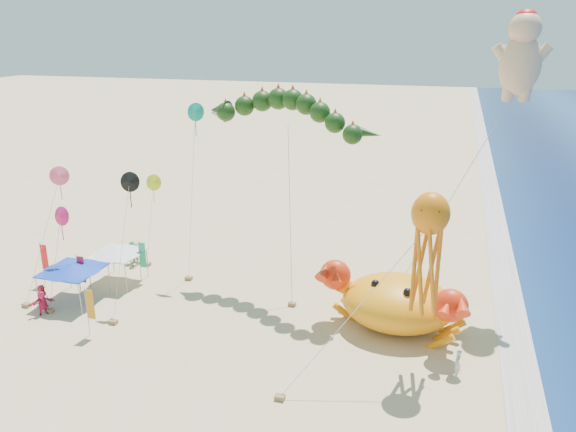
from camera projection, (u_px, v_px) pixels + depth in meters
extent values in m
plane|color=#D1B784|center=(310.00, 329.00, 34.54)|extent=(320.00, 320.00, 0.00)
plane|color=silver|center=(518.00, 360.00, 31.29)|extent=(320.00, 320.00, 0.00)
ellipsoid|color=orange|center=(397.00, 303.00, 34.34)|extent=(8.17, 7.40, 3.25)
sphere|color=red|center=(335.00, 283.00, 33.62)|extent=(1.93, 1.93, 1.93)
sphere|color=black|center=(379.00, 287.00, 33.12)|extent=(0.50, 0.50, 0.50)
sphere|color=red|center=(462.00, 299.00, 31.65)|extent=(1.93, 1.93, 1.93)
sphere|color=black|center=(415.00, 291.00, 32.57)|extent=(0.50, 0.50, 0.50)
cone|color=black|center=(210.00, 112.00, 38.31)|extent=(1.67, 1.23, 1.36)
cylinder|color=#B2B2B2|center=(290.00, 215.00, 37.18)|extent=(1.30, 3.25, 11.32)
cube|color=olive|center=(292.00, 304.00, 37.35)|extent=(0.50, 0.35, 0.25)
ellipsoid|color=#DEB087|center=(520.00, 65.00, 34.19)|extent=(2.47, 2.03, 3.63)
sphere|color=#DEB087|center=(525.00, 28.00, 33.32)|extent=(1.90, 1.90, 1.90)
ellipsoid|color=red|center=(527.00, 16.00, 33.21)|extent=(1.23, 1.23, 0.86)
cylinder|color=#B2B2B2|center=(450.00, 199.00, 36.22)|extent=(6.72, 3.43, 13.88)
cube|color=olive|center=(389.00, 301.00, 37.79)|extent=(0.50, 0.35, 0.25)
ellipsoid|color=orange|center=(431.00, 213.00, 27.89)|extent=(1.92, 1.73, 2.21)
cylinder|color=#B2B2B2|center=(355.00, 311.00, 27.99)|extent=(6.42, 4.97, 8.06)
cube|color=olive|center=(280.00, 397.00, 27.90)|extent=(0.50, 0.35, 0.25)
cylinder|color=gray|center=(38.00, 293.00, 36.76)|extent=(0.06, 0.06, 2.20)
cylinder|color=gray|center=(80.00, 299.00, 35.88)|extent=(0.06, 0.06, 2.20)
cylinder|color=gray|center=(69.00, 273.00, 39.73)|extent=(0.06, 0.06, 2.20)
cylinder|color=gray|center=(109.00, 279.00, 38.84)|extent=(0.06, 0.06, 2.20)
cube|color=#1434B0|center=(72.00, 270.00, 37.44)|extent=(3.50, 3.50, 0.08)
cone|color=#1434B0|center=(72.00, 267.00, 37.37)|extent=(3.85, 3.85, 0.45)
cylinder|color=gray|center=(89.00, 274.00, 39.67)|extent=(0.06, 0.06, 2.20)
cylinder|color=gray|center=(126.00, 279.00, 38.88)|extent=(0.06, 0.06, 2.20)
cylinder|color=gray|center=(113.00, 258.00, 42.32)|extent=(0.06, 0.06, 2.20)
cylinder|color=gray|center=(147.00, 263.00, 41.53)|extent=(0.06, 0.06, 2.20)
cube|color=silver|center=(118.00, 253.00, 40.24)|extent=(3.16, 3.16, 0.08)
cone|color=silver|center=(117.00, 250.00, 40.16)|extent=(3.48, 3.48, 0.45)
cylinder|color=gray|center=(87.00, 311.00, 33.33)|extent=(0.05, 0.05, 3.20)
cube|color=orange|center=(90.00, 304.00, 33.09)|extent=(0.50, 0.04, 1.90)
cylinder|color=gray|center=(79.00, 276.00, 38.13)|extent=(0.05, 0.05, 3.20)
cube|color=#BF1738|center=(81.00, 269.00, 37.89)|extent=(0.50, 0.04, 1.90)
cylinder|color=gray|center=(42.00, 263.00, 40.17)|extent=(0.05, 0.05, 3.20)
cube|color=red|center=(45.00, 257.00, 39.93)|extent=(0.50, 0.04, 1.90)
cylinder|color=gray|center=(140.00, 261.00, 40.55)|extent=(0.05, 0.05, 3.20)
cube|color=#1CA970|center=(143.00, 255.00, 40.31)|extent=(0.50, 0.04, 1.90)
imported|color=#D42156|center=(42.00, 303.00, 36.05)|extent=(1.37, 1.43, 1.62)
imported|color=red|center=(42.00, 296.00, 37.01)|extent=(0.54, 0.79, 1.58)
imported|color=beige|center=(137.00, 254.00, 43.54)|extent=(1.06, 1.12, 1.82)
imported|color=#246D27|center=(133.00, 252.00, 44.09)|extent=(1.14, 1.29, 1.74)
imported|color=beige|center=(457.00, 364.00, 29.53)|extent=(0.39, 0.58, 1.58)
cone|color=#E01866|center=(60.00, 216.00, 37.14)|extent=(1.30, 0.51, 1.32)
cylinder|color=#B2B2B2|center=(54.00, 265.00, 36.61)|extent=(0.55, 3.04, 5.52)
cube|color=olive|center=(48.00, 314.00, 36.06)|extent=(0.50, 0.35, 0.25)
cone|color=black|center=(129.00, 182.00, 35.56)|extent=(1.30, 0.51, 1.32)
cylinder|color=#B2B2B2|center=(126.00, 251.00, 35.44)|extent=(0.55, 3.04, 8.08)
cube|color=olive|center=(122.00, 320.00, 35.30)|extent=(0.50, 0.35, 0.25)
cone|color=#FF5474|center=(59.00, 176.00, 38.00)|extent=(1.30, 0.51, 1.32)
cylinder|color=#B2B2B2|center=(55.00, 239.00, 37.84)|extent=(0.55, 3.04, 7.85)
cube|color=olive|center=(51.00, 302.00, 37.66)|extent=(0.50, 0.35, 0.25)
cone|color=#0C8D74|center=(195.00, 112.00, 39.24)|extent=(1.30, 0.51, 1.32)
cylinder|color=#B2B2B2|center=(193.00, 200.00, 39.71)|extent=(0.55, 3.04, 11.79)
cube|color=olive|center=(192.00, 285.00, 40.15)|extent=(0.50, 0.35, 0.25)
cone|color=#CCD918|center=(153.00, 183.00, 44.42)|extent=(1.30, 0.51, 1.32)
cylinder|color=#B2B2B2|center=(149.00, 224.00, 43.93)|extent=(0.55, 3.04, 5.75)
cube|color=olive|center=(145.00, 266.00, 43.42)|extent=(0.50, 0.35, 0.25)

